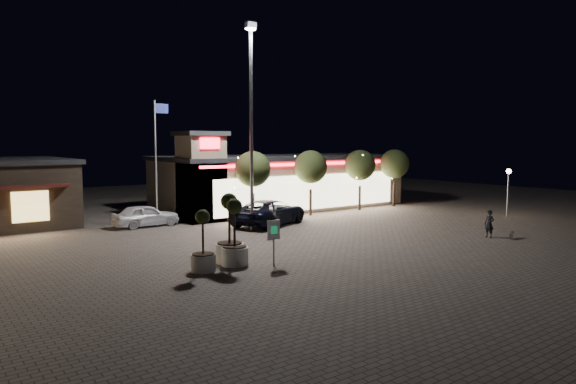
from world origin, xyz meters
TOP-DOWN VIEW (x-y plane):
  - ground at (0.00, 0.00)m, footprint 90.00×90.00m
  - retail_building at (9.51, 15.82)m, footprint 20.40×8.40m
  - floodlight_pole at (2.00, 8.00)m, footprint 0.60×0.40m
  - flagpole at (-1.90, 13.00)m, footprint 0.95×0.10m
  - lamp_post_east at (20.00, 2.00)m, footprint 0.36×0.36m
  - string_tree_a at (4.00, 11.00)m, footprint 2.42×2.42m
  - string_tree_b at (9.00, 11.00)m, footprint 2.42×2.42m
  - string_tree_c at (14.00, 11.00)m, footprint 2.42×2.42m
  - string_tree_d at (18.00, 11.00)m, footprint 2.42×2.42m
  - pickup_truck at (4.19, 9.24)m, footprint 6.56×4.91m
  - white_sedan at (-2.62, 13.34)m, footprint 4.25×1.83m
  - pedestrian at (11.57, -1.88)m, footprint 0.40×0.59m
  - dog at (12.09, -2.94)m, footprint 0.54×0.36m
  - planter_left at (-4.93, 0.87)m, footprint 1.06×1.06m
  - planter_mid at (-3.31, 1.03)m, footprint 1.20×1.20m
  - planter_right at (-3.23, 1.61)m, footprint 1.27×1.27m
  - valet_sign at (-1.98, -0.05)m, footprint 0.66×0.12m

SIDE VIEW (x-z plane):
  - ground at x=0.00m, z-range 0.00..0.00m
  - dog at x=12.09m, z-range 0.14..0.44m
  - white_sedan at x=-2.62m, z-range 0.00..1.43m
  - pedestrian at x=11.57m, z-range 0.00..1.57m
  - planter_left at x=-4.93m, z-range -0.50..2.10m
  - pickup_truck at x=4.19m, z-range 0.00..1.65m
  - planter_mid at x=-3.31m, z-range -0.56..2.38m
  - planter_right at x=-3.23m, z-range -0.60..2.53m
  - valet_sign at x=-1.98m, z-range 0.40..2.41m
  - retail_building at x=9.51m, z-range -0.84..5.26m
  - lamp_post_east at x=20.00m, z-range 0.72..4.20m
  - string_tree_a at x=4.00m, z-range 1.17..5.95m
  - string_tree_b at x=9.00m, z-range 1.17..5.95m
  - string_tree_c at x=14.00m, z-range 1.17..5.95m
  - string_tree_d at x=18.00m, z-range 1.17..5.95m
  - flagpole at x=-1.90m, z-range 0.74..8.74m
  - floodlight_pole at x=2.00m, z-range 0.83..13.21m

